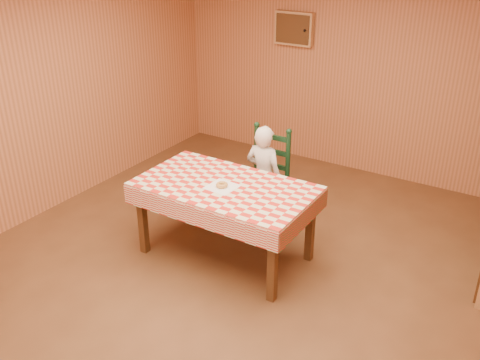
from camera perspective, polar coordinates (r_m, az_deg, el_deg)
name	(u,v)px	position (r m, az deg, el deg)	size (l,w,h in m)	color
ground	(228,282)	(4.97, -1.24, -10.78)	(6.00, 6.00, 0.00)	brown
cabin_walls	(261,72)	(4.60, 2.21, 11.44)	(5.10, 6.05, 2.65)	#B96F43
dining_table	(225,193)	(4.99, -1.60, -1.38)	(1.66, 0.96, 0.77)	#4F2E15
ladder_chair	(266,180)	(5.67, 2.81, 0.03)	(0.44, 0.40, 1.08)	black
seated_child	(264,177)	(5.60, 2.53, 0.36)	(0.41, 0.27, 1.12)	silver
napkin	(222,187)	(4.91, -1.94, -0.73)	(0.26, 0.26, 0.00)	white
donut	(222,185)	(4.90, -1.94, -0.52)	(0.11, 0.11, 0.04)	#BF8C44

